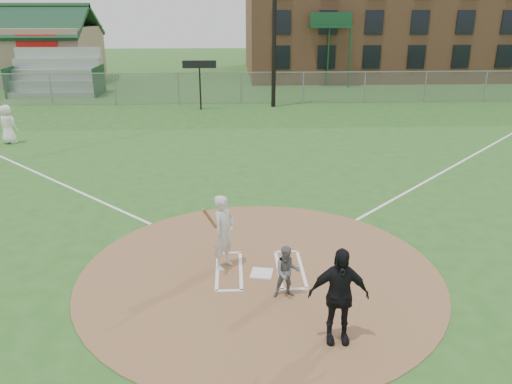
{
  "coord_description": "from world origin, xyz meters",
  "views": [
    {
      "loc": [
        -0.59,
        -10.26,
        5.84
      ],
      "look_at": [
        0.0,
        2.0,
        1.3
      ],
      "focal_mm": 35.0,
      "sensor_mm": 36.0,
      "label": 1
    }
  ],
  "objects_px": {
    "ondeck_player": "(8,124)",
    "home_plate": "(262,273)",
    "batter_at_plate": "(224,232)",
    "umpire": "(338,296)",
    "catcher": "(287,272)"
  },
  "relations": [
    {
      "from": "home_plate",
      "to": "batter_at_plate",
      "type": "relative_size",
      "value": 0.27
    },
    {
      "from": "home_plate",
      "to": "catcher",
      "type": "distance_m",
      "value": 1.22
    },
    {
      "from": "home_plate",
      "to": "ondeck_player",
      "type": "bearing_deg",
      "value": 130.71
    },
    {
      "from": "home_plate",
      "to": "umpire",
      "type": "xyz_separation_m",
      "value": [
        1.24,
        -2.5,
        0.92
      ]
    },
    {
      "from": "home_plate",
      "to": "ondeck_player",
      "type": "distance_m",
      "value": 16.62
    },
    {
      "from": "ondeck_player",
      "to": "home_plate",
      "type": "bearing_deg",
      "value": 149.22
    },
    {
      "from": "batter_at_plate",
      "to": "umpire",
      "type": "bearing_deg",
      "value": -54.05
    },
    {
      "from": "umpire",
      "to": "catcher",
      "type": "bearing_deg",
      "value": 119.11
    },
    {
      "from": "home_plate",
      "to": "batter_at_plate",
      "type": "height_order",
      "value": "batter_at_plate"
    },
    {
      "from": "ondeck_player",
      "to": "batter_at_plate",
      "type": "relative_size",
      "value": 0.98
    },
    {
      "from": "umpire",
      "to": "batter_at_plate",
      "type": "relative_size",
      "value": 1.04
    },
    {
      "from": "umpire",
      "to": "batter_at_plate",
      "type": "distance_m",
      "value": 3.59
    },
    {
      "from": "home_plate",
      "to": "batter_at_plate",
      "type": "distance_m",
      "value": 1.31
    },
    {
      "from": "ondeck_player",
      "to": "batter_at_plate",
      "type": "height_order",
      "value": "batter_at_plate"
    },
    {
      "from": "home_plate",
      "to": "catcher",
      "type": "relative_size",
      "value": 0.42
    }
  ]
}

